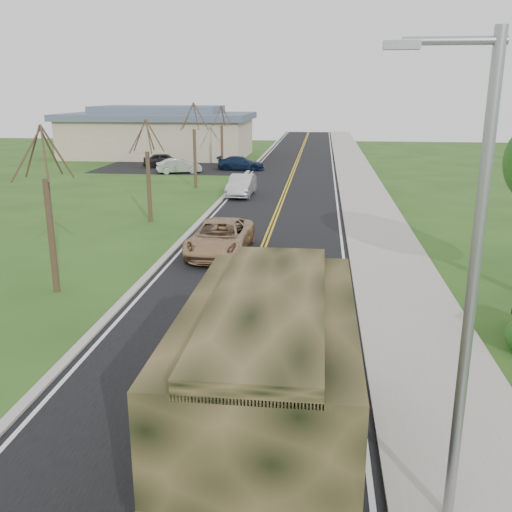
# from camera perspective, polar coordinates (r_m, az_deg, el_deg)

# --- Properties ---
(ground) EXTENTS (160.00, 160.00, 0.00)m
(ground) POSITION_cam_1_polar(r_m,az_deg,el_deg) (11.80, -8.40, -21.27)
(ground) COLOR #274617
(ground) RESTS_ON ground
(road) EXTENTS (8.00, 120.00, 0.01)m
(road) POSITION_cam_1_polar(r_m,az_deg,el_deg) (49.61, 3.47, 7.77)
(road) COLOR black
(road) RESTS_ON ground
(curb_right) EXTENTS (0.30, 120.00, 0.12)m
(curb_right) POSITION_cam_1_polar(r_m,az_deg,el_deg) (49.56, 8.31, 7.69)
(curb_right) COLOR #9E998E
(curb_right) RESTS_ON ground
(sidewalk_right) EXTENTS (3.20, 120.00, 0.10)m
(sidewalk_right) POSITION_cam_1_polar(r_m,az_deg,el_deg) (49.64, 10.35, 7.60)
(sidewalk_right) COLOR #9E998E
(sidewalk_right) RESTS_ON ground
(curb_left) EXTENTS (0.30, 120.00, 0.10)m
(curb_left) POSITION_cam_1_polar(r_m,az_deg,el_deg) (50.00, -1.33, 7.91)
(curb_left) COLOR #9E998E
(curb_left) RESTS_ON ground
(street_light) EXTENTS (1.65, 0.22, 8.00)m
(street_light) POSITION_cam_1_polar(r_m,az_deg,el_deg) (9.22, 20.34, -1.96)
(street_light) COLOR gray
(street_light) RESTS_ON ground
(bare_tree_a) EXTENTS (1.93, 2.26, 6.08)m
(bare_tree_a) POSITION_cam_1_polar(r_m,az_deg,el_deg) (21.81, -19.92, 3.18)
(bare_tree_a) COLOR #38281C
(bare_tree_a) RESTS_ON ground
(bare_tree_b) EXTENTS (1.83, 2.14, 5.73)m
(bare_tree_b) POSITION_cam_1_polar(r_m,az_deg,el_deg) (32.83, -10.70, 7.63)
(bare_tree_b) COLOR #38281C
(bare_tree_b) RESTS_ON ground
(bare_tree_c) EXTENTS (2.04, 2.39, 6.42)m
(bare_tree_c) POSITION_cam_1_polar(r_m,az_deg,el_deg) (44.31, -6.15, 10.33)
(bare_tree_c) COLOR #38281C
(bare_tree_c) RESTS_ON ground
(bare_tree_d) EXTENTS (1.88, 2.20, 5.91)m
(bare_tree_d) POSITION_cam_1_polar(r_m,az_deg,el_deg) (56.06, -3.43, 11.34)
(bare_tree_d) COLOR #38281C
(bare_tree_d) RESTS_ON ground
(commercial_building) EXTENTS (25.50, 21.50, 5.65)m
(commercial_building) POSITION_cam_1_polar(r_m,az_deg,el_deg) (67.77, -9.62, 12.08)
(commercial_building) COLOR tan
(commercial_building) RESTS_ON ground
(military_truck) EXTENTS (2.80, 7.92, 3.94)m
(military_truck) POSITION_cam_1_polar(r_m,az_deg,el_deg) (10.63, 1.64, -11.20)
(military_truck) COLOR black
(military_truck) RESTS_ON ground
(suv_champagne) EXTENTS (2.64, 5.56, 1.53)m
(suv_champagne) POSITION_cam_1_polar(r_m,az_deg,el_deg) (26.01, -3.60, 1.87)
(suv_champagne) COLOR tan
(suv_champagne) RESTS_ON ground
(sedan_silver) EXTENTS (1.70, 4.58, 1.50)m
(sedan_silver) POSITION_cam_1_polar(r_m,az_deg,el_deg) (40.87, -1.47, 7.07)
(sedan_silver) COLOR silver
(sedan_silver) RESTS_ON ground
(lot_car_dark) EXTENTS (4.30, 2.21, 1.40)m
(lot_car_dark) POSITION_cam_1_polar(r_m,az_deg,el_deg) (57.42, -9.13, 9.43)
(lot_car_dark) COLOR black
(lot_car_dark) RESTS_ON ground
(lot_car_silver) EXTENTS (4.27, 2.79, 1.33)m
(lot_car_silver) POSITION_cam_1_polar(r_m,az_deg,el_deg) (53.05, -7.73, 8.91)
(lot_car_silver) COLOR #BCBCC1
(lot_car_silver) RESTS_ON ground
(lot_car_navy) EXTENTS (4.49, 1.91, 1.29)m
(lot_car_navy) POSITION_cam_1_polar(r_m,az_deg,el_deg) (54.78, -1.52, 9.25)
(lot_car_navy) COLOR #0F1D37
(lot_car_navy) RESTS_ON ground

